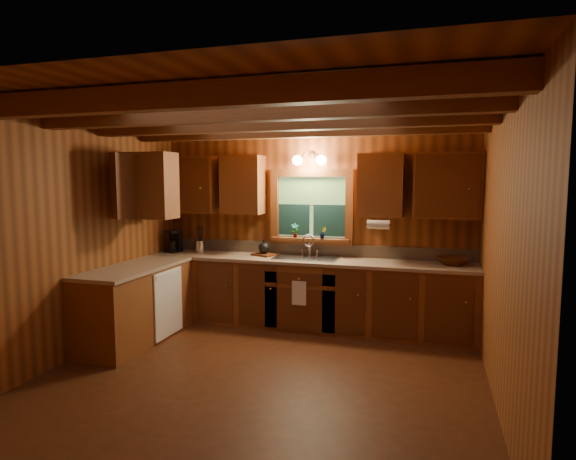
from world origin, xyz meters
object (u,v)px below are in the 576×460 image
at_px(cutting_board, 264,255).
at_px(sink, 306,262).
at_px(wicker_basket, 452,261).
at_px(coffee_maker, 174,241).

bearing_deg(cutting_board, sink, 16.71).
relative_size(sink, cutting_board, 2.78).
bearing_deg(wicker_basket, cutting_board, -179.87).
height_order(sink, cutting_board, sink).
relative_size(coffee_maker, wicker_basket, 0.86).
bearing_deg(sink, cutting_board, 174.29).
distance_m(coffee_maker, wicker_basket, 3.70).
bearing_deg(cutting_board, coffee_maker, -155.14).
height_order(sink, coffee_maker, coffee_maker).
bearing_deg(sink, wicker_basket, 2.10).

